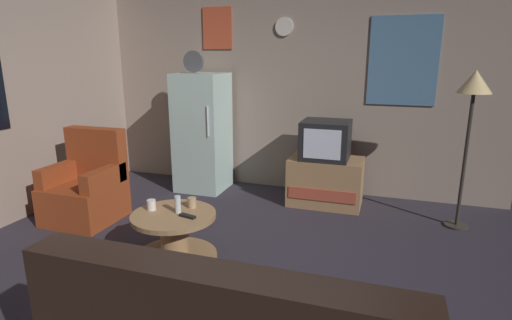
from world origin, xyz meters
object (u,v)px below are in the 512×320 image
object	(u,v)px
tv_stand	(325,181)
armchair	(87,188)
standing_lamp	(473,94)
fridge	(202,132)
remote_control	(187,216)
mug_ceramic_tan	(192,203)
wine_glass	(178,204)
mug_ceramic_white	(151,205)
crt_tv	(326,140)
coffee_table	(175,237)

from	to	relation	value
tv_stand	armchair	xyz separation A→B (m)	(-2.36, -1.24, 0.06)
standing_lamp	armchair	size ratio (longest dim) A/B	1.66
fridge	remote_control	bearing A→B (deg)	-68.29
mug_ceramic_tan	armchair	distance (m)	1.48
wine_glass	mug_ceramic_white	bearing A→B (deg)	-177.57
tv_stand	crt_tv	xyz separation A→B (m)	(-0.02, -0.00, 0.50)
crt_tv	coffee_table	distance (m)	2.11
standing_lamp	wine_glass	size ratio (longest dim) A/B	10.60
crt_tv	mug_ceramic_tan	bearing A→B (deg)	-119.84
coffee_table	remote_control	bearing A→B (deg)	-13.59
fridge	armchair	xyz separation A→B (m)	(-0.74, -1.33, -0.42)
fridge	mug_ceramic_tan	xyz separation A→B (m)	(0.69, -1.68, -0.29)
coffee_table	mug_ceramic_tan	xyz separation A→B (m)	(0.09, 0.18, 0.26)
fridge	standing_lamp	size ratio (longest dim) A/B	1.11
crt_tv	mug_ceramic_white	size ratio (longest dim) A/B	6.00
fridge	wine_glass	world-z (taller)	fridge
remote_control	tv_stand	bearing A→B (deg)	77.70
wine_glass	mug_ceramic_tan	xyz separation A→B (m)	(0.06, 0.15, -0.03)
coffee_table	wine_glass	bearing A→B (deg)	43.93
tv_stand	armchair	world-z (taller)	armchair
standing_lamp	coffee_table	world-z (taller)	standing_lamp
fridge	mug_ceramic_white	bearing A→B (deg)	-78.31
coffee_table	mug_ceramic_white	xyz separation A→B (m)	(-0.22, 0.02, 0.26)
mug_ceramic_tan	remote_control	size ratio (longest dim) A/B	0.60
standing_lamp	mug_ceramic_tan	world-z (taller)	standing_lamp
coffee_table	wine_glass	size ratio (longest dim) A/B	4.80
coffee_table	remote_control	size ratio (longest dim) A/B	4.80
mug_ceramic_white	armchair	distance (m)	1.24
wine_glass	standing_lamp	bearing A→B (deg)	32.27
standing_lamp	crt_tv	bearing A→B (deg)	170.87
mug_ceramic_white	armchair	bearing A→B (deg)	155.57
crt_tv	armchair	world-z (taller)	crt_tv
wine_glass	armchair	xyz separation A→B (m)	(-1.37, 0.50, -0.16)
wine_glass	mug_ceramic_tan	size ratio (longest dim) A/B	1.67
wine_glass	remote_control	world-z (taller)	wine_glass
coffee_table	mug_ceramic_white	world-z (taller)	mug_ceramic_white
standing_lamp	coffee_table	xyz separation A→B (m)	(-2.42, -1.54, -1.15)
wine_glass	mug_ceramic_white	size ratio (longest dim) A/B	1.67
fridge	coffee_table	world-z (taller)	fridge
wine_glass	mug_ceramic_tan	distance (m)	0.16
mug_ceramic_white	remote_control	xyz separation A→B (m)	(0.37, -0.06, -0.03)
wine_glass	mug_ceramic_tan	bearing A→B (deg)	69.88
standing_lamp	armchair	distance (m)	4.03
armchair	remote_control	bearing A→B (deg)	-20.67
wine_glass	armchair	world-z (taller)	armchair
mug_ceramic_white	mug_ceramic_tan	world-z (taller)	same
standing_lamp	tv_stand	bearing A→B (deg)	170.71
standing_lamp	armchair	bearing A→B (deg)	-164.95
fridge	coffee_table	size ratio (longest dim) A/B	2.46
tv_stand	crt_tv	size ratio (longest dim) A/B	1.56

